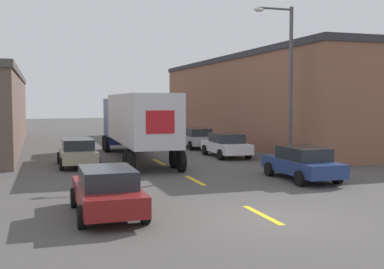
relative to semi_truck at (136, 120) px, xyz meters
name	(u,v)px	position (x,y,z in m)	size (l,w,h in m)	color
ground_plane	(272,220)	(0.95, -15.23, -2.27)	(160.00, 160.00, 0.00)	#4C4947
road_centerline	(195,180)	(0.95, -8.19, -2.27)	(0.20, 15.38, 0.01)	yellow
warehouse_right	(287,100)	(14.63, 8.64, 1.14)	(12.63, 30.16, 6.81)	brown
semi_truck	(136,120)	(0.00, 0.00, 0.00)	(2.91, 12.90, 3.74)	navy
parked_car_left_far	(78,152)	(-3.46, -2.15, -1.53)	(1.94, 4.33, 1.43)	tan
parked_car_right_mid	(226,145)	(5.35, -0.70, -1.53)	(1.94, 4.33, 1.43)	silver
parked_car_right_near	(302,163)	(5.35, -9.44, -1.53)	(1.94, 4.33, 1.43)	navy
parked_car_right_far	(197,138)	(5.35, 4.91, -1.53)	(1.94, 4.33, 1.43)	#B2B2B7
parked_car_left_near	(107,190)	(-3.46, -13.25, -1.53)	(1.94, 4.33, 1.43)	maroon
street_lamp	(287,74)	(7.26, -4.51, 2.52)	(2.29, 0.32, 8.33)	#4C4C51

